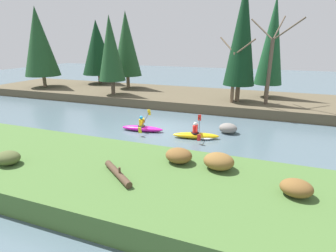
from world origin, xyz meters
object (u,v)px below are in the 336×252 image
(kayaker_middle, at_px, (143,128))
(driftwood_log, at_px, (118,173))
(boulder_midstream, at_px, (228,128))
(kayaker_lead, at_px, (198,135))

(kayaker_middle, bearing_deg, driftwood_log, -77.77)
(kayaker_middle, height_order, boulder_midstream, kayaker_middle)
(driftwood_log, bearing_deg, kayaker_lead, 117.75)
(kayaker_middle, height_order, driftwood_log, driftwood_log)
(boulder_midstream, distance_m, driftwood_log, 9.07)
(kayaker_lead, bearing_deg, kayaker_middle, 165.60)
(kayaker_lead, bearing_deg, boulder_midstream, 32.49)
(boulder_midstream, bearing_deg, driftwood_log, -107.50)
(kayaker_lead, xyz_separation_m, boulder_midstream, (1.53, 1.58, 0.12))
(boulder_midstream, bearing_deg, kayaker_lead, -134.18)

